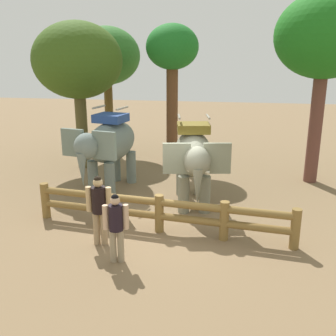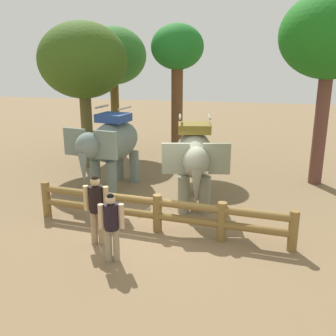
{
  "view_description": "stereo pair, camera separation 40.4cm",
  "coord_description": "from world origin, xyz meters",
  "px_view_note": "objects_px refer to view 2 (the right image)",
  "views": [
    {
      "loc": [
        1.89,
        -9.77,
        4.64
      ],
      "look_at": [
        0.0,
        1.09,
        1.4
      ],
      "focal_mm": 41.54,
      "sensor_mm": 36.0,
      "label": 1
    },
    {
      "loc": [
        2.29,
        -9.69,
        4.64
      ],
      "look_at": [
        0.0,
        1.09,
        1.4
      ],
      "focal_mm": 41.54,
      "sensor_mm": 36.0,
      "label": 2
    }
  ],
  "objects_px": {
    "log_fence": "(157,210)",
    "tree_far_right": "(177,54)",
    "tourist_man_in_blue": "(96,205)",
    "tree_back_center": "(113,57)",
    "elephant_center": "(194,157)",
    "tree_deep_back": "(330,38)",
    "tourist_woman_in_black": "(111,222)",
    "tree_far_left": "(83,62)",
    "elephant_near_left": "(111,144)"
  },
  "relations": [
    {
      "from": "log_fence",
      "to": "tree_far_right",
      "type": "bearing_deg",
      "value": 96.51
    },
    {
      "from": "tourist_man_in_blue",
      "to": "tree_back_center",
      "type": "relative_size",
      "value": 0.31
    },
    {
      "from": "elephant_center",
      "to": "tree_deep_back",
      "type": "height_order",
      "value": "tree_deep_back"
    },
    {
      "from": "tree_deep_back",
      "to": "tourist_woman_in_black",
      "type": "bearing_deg",
      "value": -127.94
    },
    {
      "from": "tourist_woman_in_black",
      "to": "tree_far_right",
      "type": "xyz_separation_m",
      "value": [
        -0.14,
        8.73,
        3.68
      ]
    },
    {
      "from": "elephant_center",
      "to": "tree_back_center",
      "type": "xyz_separation_m",
      "value": [
        -4.8,
        6.43,
        2.91
      ]
    },
    {
      "from": "log_fence",
      "to": "elephant_center",
      "type": "bearing_deg",
      "value": 71.7
    },
    {
      "from": "tourist_woman_in_black",
      "to": "tourist_man_in_blue",
      "type": "distance_m",
      "value": 1.01
    },
    {
      "from": "tourist_man_in_blue",
      "to": "tree_far_left",
      "type": "distance_m",
      "value": 8.0
    },
    {
      "from": "elephant_near_left",
      "to": "tourist_man_in_blue",
      "type": "xyz_separation_m",
      "value": [
        1.05,
        -4.01,
        -0.6
      ]
    },
    {
      "from": "log_fence",
      "to": "tourist_man_in_blue",
      "type": "distance_m",
      "value": 1.7
    },
    {
      "from": "tourist_man_in_blue",
      "to": "tourist_woman_in_black",
      "type": "bearing_deg",
      "value": -48.66
    },
    {
      "from": "elephant_near_left",
      "to": "tree_back_center",
      "type": "relative_size",
      "value": 0.59
    },
    {
      "from": "tourist_man_in_blue",
      "to": "tree_back_center",
      "type": "bearing_deg",
      "value": 106.52
    },
    {
      "from": "tourist_man_in_blue",
      "to": "tree_back_center",
      "type": "xyz_separation_m",
      "value": [
        -2.81,
        9.46,
        3.46
      ]
    },
    {
      "from": "elephant_center",
      "to": "tree_back_center",
      "type": "bearing_deg",
      "value": 126.77
    },
    {
      "from": "tree_back_center",
      "to": "tree_far_right",
      "type": "bearing_deg",
      "value": -23.95
    },
    {
      "from": "tourist_man_in_blue",
      "to": "tree_deep_back",
      "type": "relative_size",
      "value": 0.27
    },
    {
      "from": "elephant_center",
      "to": "tree_far_left",
      "type": "xyz_separation_m",
      "value": [
        -5.06,
        3.58,
        2.76
      ]
    },
    {
      "from": "tree_back_center",
      "to": "elephant_near_left",
      "type": "bearing_deg",
      "value": -72.12
    },
    {
      "from": "tourist_man_in_blue",
      "to": "tree_back_center",
      "type": "distance_m",
      "value": 10.45
    },
    {
      "from": "elephant_center",
      "to": "tourist_man_in_blue",
      "type": "relative_size",
      "value": 1.87
    },
    {
      "from": "tourist_woman_in_black",
      "to": "tree_back_center",
      "type": "xyz_separation_m",
      "value": [
        -3.47,
        10.21,
        3.55
      ]
    },
    {
      "from": "tourist_woman_in_black",
      "to": "tree_deep_back",
      "type": "xyz_separation_m",
      "value": [
        5.45,
        6.99,
        4.21
      ]
    },
    {
      "from": "log_fence",
      "to": "tree_back_center",
      "type": "bearing_deg",
      "value": 115.94
    },
    {
      "from": "elephant_near_left",
      "to": "tree_far_right",
      "type": "relative_size",
      "value": 0.59
    },
    {
      "from": "tourist_man_in_blue",
      "to": "tree_far_left",
      "type": "xyz_separation_m",
      "value": [
        -3.06,
        6.61,
        3.31
      ]
    },
    {
      "from": "elephant_center",
      "to": "tree_deep_back",
      "type": "relative_size",
      "value": 0.5
    },
    {
      "from": "tree_back_center",
      "to": "tree_far_right",
      "type": "height_order",
      "value": "tree_back_center"
    },
    {
      "from": "elephant_near_left",
      "to": "tree_far_left",
      "type": "bearing_deg",
      "value": 127.81
    },
    {
      "from": "tourist_man_in_blue",
      "to": "tree_deep_back",
      "type": "xyz_separation_m",
      "value": [
        6.11,
        6.23,
        4.12
      ]
    },
    {
      "from": "log_fence",
      "to": "tree_far_right",
      "type": "xyz_separation_m",
      "value": [
        -0.8,
        7.0,
        4.03
      ]
    },
    {
      "from": "tourist_woman_in_black",
      "to": "elephant_near_left",
      "type": "bearing_deg",
      "value": 109.76
    },
    {
      "from": "tourist_man_in_blue",
      "to": "tree_far_left",
      "type": "bearing_deg",
      "value": 114.86
    },
    {
      "from": "log_fence",
      "to": "elephant_near_left",
      "type": "relative_size",
      "value": 2.06
    },
    {
      "from": "tree_far_right",
      "to": "tourist_woman_in_black",
      "type": "bearing_deg",
      "value": -89.05
    },
    {
      "from": "tree_far_right",
      "to": "log_fence",
      "type": "bearing_deg",
      "value": -83.49
    },
    {
      "from": "log_fence",
      "to": "tourist_man_in_blue",
      "type": "xyz_separation_m",
      "value": [
        -1.32,
        -0.98,
        0.44
      ]
    },
    {
      "from": "tourist_woman_in_black",
      "to": "tourist_man_in_blue",
      "type": "bearing_deg",
      "value": 131.34
    },
    {
      "from": "elephant_near_left",
      "to": "tree_far_right",
      "type": "xyz_separation_m",
      "value": [
        1.57,
        3.97,
        3.0
      ]
    },
    {
      "from": "tourist_woman_in_black",
      "to": "tree_far_right",
      "type": "distance_m",
      "value": 9.48
    },
    {
      "from": "tourist_woman_in_black",
      "to": "elephant_center",
      "type": "bearing_deg",
      "value": 70.59
    },
    {
      "from": "tourist_woman_in_black",
      "to": "tree_deep_back",
      "type": "height_order",
      "value": "tree_deep_back"
    },
    {
      "from": "log_fence",
      "to": "tourist_woman_in_black",
      "type": "xyz_separation_m",
      "value": [
        -0.66,
        -1.73,
        0.36
      ]
    },
    {
      "from": "tree_far_left",
      "to": "tree_deep_back",
      "type": "bearing_deg",
      "value": -2.31
    },
    {
      "from": "tree_back_center",
      "to": "tree_far_left",
      "type": "bearing_deg",
      "value": -95.13
    },
    {
      "from": "elephant_near_left",
      "to": "elephant_center",
      "type": "bearing_deg",
      "value": -17.87
    },
    {
      "from": "tree_far_left",
      "to": "tree_far_right",
      "type": "relative_size",
      "value": 1.01
    },
    {
      "from": "tourist_woman_in_black",
      "to": "tree_far_right",
      "type": "relative_size",
      "value": 0.28
    },
    {
      "from": "log_fence",
      "to": "tree_far_right",
      "type": "distance_m",
      "value": 8.12
    }
  ]
}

